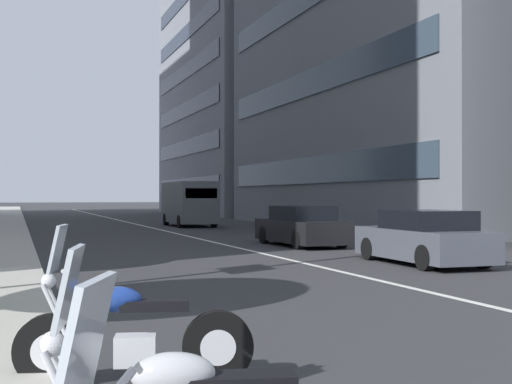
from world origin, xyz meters
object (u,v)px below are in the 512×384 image
at_px(car_following_behind, 301,227).
at_px(motorcycle_mid_row, 131,336).
at_px(delivery_van_ahead, 189,203).
at_px(car_mid_block_traffic, 423,239).

bearing_deg(car_following_behind, motorcycle_mid_row, 149.64).
distance_m(car_following_behind, delivery_van_ahead, 16.54).
xyz_separation_m(car_following_behind, delivery_van_ahead, (16.53, -0.05, 0.72)).
xyz_separation_m(car_mid_block_traffic, delivery_van_ahead, (23.47, 0.33, 0.73)).
xyz_separation_m(motorcycle_mid_row, delivery_van_ahead, (31.97, -8.57, 0.94)).
xyz_separation_m(car_mid_block_traffic, car_following_behind, (6.95, 0.39, 0.01)).
height_order(car_mid_block_traffic, delivery_van_ahead, delivery_van_ahead).
bearing_deg(car_mid_block_traffic, delivery_van_ahead, 2.74).
height_order(motorcycle_mid_row, car_mid_block_traffic, motorcycle_mid_row).
bearing_deg(car_mid_block_traffic, motorcycle_mid_row, 135.56).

